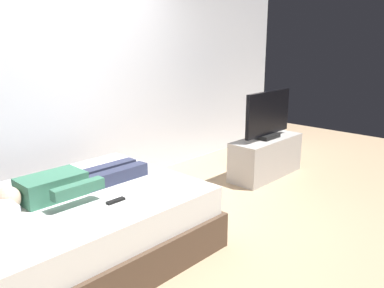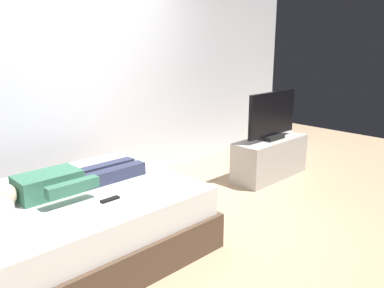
{
  "view_description": "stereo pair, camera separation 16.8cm",
  "coord_description": "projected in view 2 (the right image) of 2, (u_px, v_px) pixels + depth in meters",
  "views": [
    {
      "loc": [
        -2.29,
        -2.42,
        1.72
      ],
      "look_at": [
        0.51,
        0.2,
        0.69
      ],
      "focal_mm": 37.01,
      "sensor_mm": 36.0,
      "label": 1
    },
    {
      "loc": [
        -2.17,
        -2.54,
        1.72
      ],
      "look_at": [
        0.51,
        0.2,
        0.69
      ],
      "focal_mm": 37.01,
      "sensor_mm": 36.0,
      "label": 2
    }
  ],
  "objects": [
    {
      "name": "ground_plane",
      "position": [
        168.0,
        230.0,
        3.67
      ],
      "size": [
        10.0,
        10.0,
        0.0
      ],
      "primitive_type": "plane",
      "color": "tan"
    },
    {
      "name": "back_wall",
      "position": [
        111.0,
        67.0,
        4.57
      ],
      "size": [
        6.4,
        0.1,
        2.8
      ],
      "primitive_type": "cube",
      "color": "silver",
      "rests_on": "ground"
    },
    {
      "name": "bed",
      "position": [
        69.0,
        227.0,
        3.15
      ],
      "size": [
        2.01,
        1.52,
        0.54
      ],
      "color": "brown",
      "rests_on": "ground"
    },
    {
      "name": "person",
      "position": [
        65.0,
        182.0,
        3.12
      ],
      "size": [
        1.26,
        0.46,
        0.18
      ],
      "color": "#387056",
      "rests_on": "bed"
    },
    {
      "name": "remote",
      "position": [
        110.0,
        199.0,
        2.96
      ],
      "size": [
        0.15,
        0.04,
        0.02
      ],
      "primitive_type": "cube",
      "color": "black",
      "rests_on": "bed"
    },
    {
      "name": "tv_stand",
      "position": [
        270.0,
        158.0,
        5.01
      ],
      "size": [
        1.1,
        0.4,
        0.5
      ],
      "primitive_type": "cube",
      "color": "#B7B2AD",
      "rests_on": "ground"
    },
    {
      "name": "tv",
      "position": [
        272.0,
        116.0,
        4.87
      ],
      "size": [
        0.88,
        0.2,
        0.59
      ],
      "color": "black",
      "rests_on": "tv_stand"
    }
  ]
}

